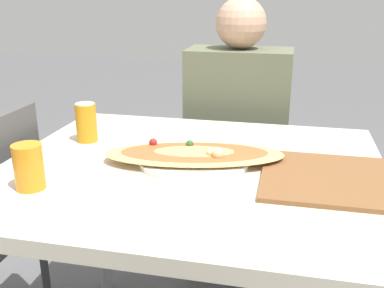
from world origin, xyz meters
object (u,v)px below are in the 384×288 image
(drink_glass, at_px, (29,167))
(pizza_main, at_px, (193,156))
(soda_can, at_px, (86,122))
(dining_table, at_px, (192,192))
(person_seated, at_px, (237,120))
(chair_far_seated, at_px, (239,158))

(drink_glass, bearing_deg, pizza_main, 36.65)
(pizza_main, bearing_deg, soda_can, 163.77)
(dining_table, bearing_deg, pizza_main, 100.03)
(dining_table, height_order, person_seated, person_seated)
(pizza_main, bearing_deg, dining_table, -79.97)
(person_seated, bearing_deg, chair_far_seated, -90.00)
(dining_table, xyz_separation_m, drink_glass, (-0.35, -0.23, 0.14))
(dining_table, xyz_separation_m, chair_far_seated, (0.04, 0.78, -0.18))
(soda_can, height_order, drink_glass, soda_can)
(chair_far_seated, relative_size, pizza_main, 1.63)
(pizza_main, xyz_separation_m, drink_glass, (-0.35, -0.26, 0.04))
(dining_table, relative_size, drink_glass, 9.28)
(soda_can, relative_size, drink_glass, 1.10)
(pizza_main, bearing_deg, chair_far_seated, 86.38)
(drink_glass, bearing_deg, person_seated, 66.37)
(person_seated, height_order, drink_glass, person_seated)
(chair_far_seated, relative_size, soda_can, 6.98)
(person_seated, bearing_deg, pizza_main, 85.77)
(chair_far_seated, height_order, person_seated, person_seated)
(dining_table, height_order, soda_can, soda_can)
(dining_table, distance_m, drink_glass, 0.45)
(drink_glass, bearing_deg, chair_far_seated, 68.68)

